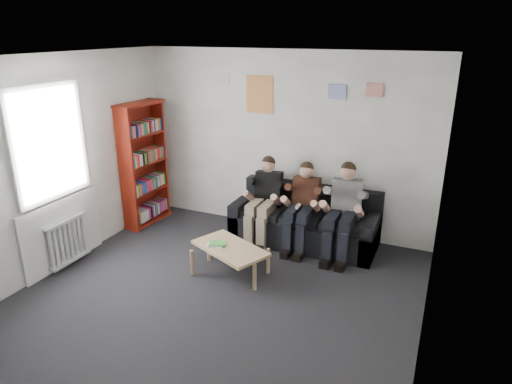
% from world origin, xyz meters
% --- Properties ---
extents(room_shell, '(5.00, 5.00, 5.00)m').
position_xyz_m(room_shell, '(0.00, 0.00, 1.35)').
color(room_shell, black).
rests_on(room_shell, ground).
extents(sofa, '(2.07, 0.85, 0.80)m').
position_xyz_m(sofa, '(0.49, 2.11, 0.29)').
color(sofa, black).
rests_on(sofa, ground).
extents(bookshelf, '(0.29, 0.87, 1.93)m').
position_xyz_m(bookshelf, '(-2.08, 1.81, 0.96)').
color(bookshelf, maroon).
rests_on(bookshelf, ground).
extents(coffee_table, '(0.96, 0.53, 0.38)m').
position_xyz_m(coffee_table, '(-0.09, 0.82, 0.34)').
color(coffee_table, tan).
rests_on(coffee_table, ground).
extents(game_cases, '(0.22, 0.18, 0.03)m').
position_xyz_m(game_cases, '(-0.27, 0.79, 0.40)').
color(game_cases, silver).
rests_on(game_cases, coffee_table).
extents(person_left, '(0.38, 0.81, 1.25)m').
position_xyz_m(person_left, '(-0.09, 1.92, 0.62)').
color(person_left, black).
rests_on(person_left, sofa).
extents(person_middle, '(0.37, 0.79, 1.23)m').
position_xyz_m(person_middle, '(0.49, 1.92, 0.62)').
color(person_middle, '#462217').
rests_on(person_middle, sofa).
extents(person_right, '(0.40, 0.86, 1.29)m').
position_xyz_m(person_right, '(1.06, 1.91, 0.64)').
color(person_right, silver).
rests_on(person_right, sofa).
extents(radiator, '(0.10, 0.64, 0.60)m').
position_xyz_m(radiator, '(-2.15, 0.20, 0.35)').
color(radiator, silver).
rests_on(radiator, ground).
extents(window, '(0.05, 1.30, 2.36)m').
position_xyz_m(window, '(-2.22, 0.20, 1.03)').
color(window, white).
rests_on(window, room_shell).
extents(poster_large, '(0.42, 0.01, 0.55)m').
position_xyz_m(poster_large, '(-0.40, 2.49, 2.05)').
color(poster_large, '#E2CC4F').
rests_on(poster_large, room_shell).
extents(poster_blue, '(0.25, 0.01, 0.20)m').
position_xyz_m(poster_blue, '(0.75, 2.49, 2.15)').
color(poster_blue, '#4269E1').
rests_on(poster_blue, room_shell).
extents(poster_pink, '(0.22, 0.01, 0.18)m').
position_xyz_m(poster_pink, '(1.25, 2.49, 2.20)').
color(poster_pink, '#D743AA').
rests_on(poster_pink, room_shell).
extents(poster_sign, '(0.20, 0.01, 0.14)m').
position_xyz_m(poster_sign, '(-1.00, 2.49, 2.25)').
color(poster_sign, silver).
rests_on(poster_sign, room_shell).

